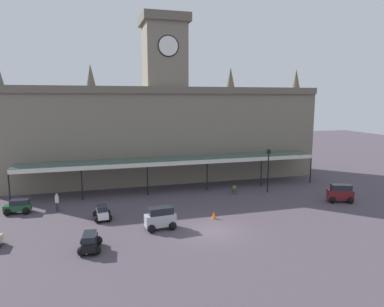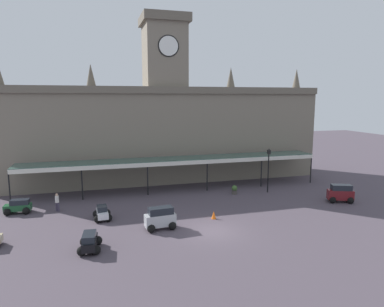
{
  "view_description": "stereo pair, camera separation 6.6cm",
  "coord_description": "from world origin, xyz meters",
  "px_view_note": "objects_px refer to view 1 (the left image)",
  "views": [
    {
      "loc": [
        -8.56,
        -24.05,
        10.18
      ],
      "look_at": [
        0.0,
        6.0,
        5.19
      ],
      "focal_mm": 32.31,
      "sensor_mm": 36.0,
      "label": 1
    },
    {
      "loc": [
        -8.5,
        -24.06,
        10.18
      ],
      "look_at": [
        0.0,
        6.0,
        5.19
      ],
      "focal_mm": 32.31,
      "sensor_mm": 36.0,
      "label": 2
    }
  ],
  "objects_px": {
    "car_black_estate": "(90,243)",
    "planter_near_kerb": "(234,190)",
    "car_green_estate": "(18,207)",
    "traffic_cone": "(214,215)",
    "car_white_sedan": "(102,214)",
    "car_maroon_van": "(340,194)",
    "car_silver_van": "(160,219)",
    "victorian_lamppost": "(268,165)",
    "pedestrian_crossing_forecourt": "(57,202)"
  },
  "relations": [
    {
      "from": "car_black_estate",
      "to": "planter_near_kerb",
      "type": "height_order",
      "value": "car_black_estate"
    },
    {
      "from": "car_green_estate",
      "to": "traffic_cone",
      "type": "bearing_deg",
      "value": -20.47
    },
    {
      "from": "car_green_estate",
      "to": "car_black_estate",
      "type": "bearing_deg",
      "value": -57.34
    },
    {
      "from": "car_green_estate",
      "to": "planter_near_kerb",
      "type": "height_order",
      "value": "car_green_estate"
    },
    {
      "from": "car_white_sedan",
      "to": "car_green_estate",
      "type": "bearing_deg",
      "value": 152.91
    },
    {
      "from": "car_maroon_van",
      "to": "car_silver_van",
      "type": "relative_size",
      "value": 1.04
    },
    {
      "from": "car_green_estate",
      "to": "victorian_lamppost",
      "type": "distance_m",
      "value": 24.98
    },
    {
      "from": "car_maroon_van",
      "to": "car_green_estate",
      "type": "relative_size",
      "value": 1.13
    },
    {
      "from": "car_black_estate",
      "to": "traffic_cone",
      "type": "xyz_separation_m",
      "value": [
        10.14,
        3.62,
        -0.23
      ]
    },
    {
      "from": "planter_near_kerb",
      "to": "car_green_estate",
      "type": "bearing_deg",
      "value": -178.44
    },
    {
      "from": "pedestrian_crossing_forecourt",
      "to": "planter_near_kerb",
      "type": "bearing_deg",
      "value": 2.91
    },
    {
      "from": "victorian_lamppost",
      "to": "traffic_cone",
      "type": "xyz_separation_m",
      "value": [
        -8.49,
        -6.37,
        -2.68
      ]
    },
    {
      "from": "car_maroon_van",
      "to": "pedestrian_crossing_forecourt",
      "type": "xyz_separation_m",
      "value": [
        -26.77,
        4.63,
        0.1
      ]
    },
    {
      "from": "car_silver_van",
      "to": "car_white_sedan",
      "type": "height_order",
      "value": "car_silver_van"
    },
    {
      "from": "pedestrian_crossing_forecourt",
      "to": "car_black_estate",
      "type": "bearing_deg",
      "value": -72.7
    },
    {
      "from": "car_maroon_van",
      "to": "victorian_lamppost",
      "type": "xyz_separation_m",
      "value": [
        -5.21,
        5.22,
        2.2
      ]
    },
    {
      "from": "car_maroon_van",
      "to": "car_white_sedan",
      "type": "bearing_deg",
      "value": 176.8
    },
    {
      "from": "car_silver_van",
      "to": "planter_near_kerb",
      "type": "distance_m",
      "value": 12.3
    },
    {
      "from": "car_white_sedan",
      "to": "traffic_cone",
      "type": "relative_size",
      "value": 3.16
    },
    {
      "from": "car_silver_van",
      "to": "car_black_estate",
      "type": "xyz_separation_m",
      "value": [
        -5.31,
        -2.54,
        -0.24
      ]
    },
    {
      "from": "car_black_estate",
      "to": "victorian_lamppost",
      "type": "relative_size",
      "value": 0.48
    },
    {
      "from": "planter_near_kerb",
      "to": "car_maroon_van",
      "type": "bearing_deg",
      "value": -31.6
    },
    {
      "from": "car_silver_van",
      "to": "planter_near_kerb",
      "type": "xyz_separation_m",
      "value": [
        9.53,
        7.77,
        -0.32
      ]
    },
    {
      "from": "car_black_estate",
      "to": "planter_near_kerb",
      "type": "relative_size",
      "value": 2.42
    },
    {
      "from": "car_maroon_van",
      "to": "pedestrian_crossing_forecourt",
      "type": "distance_m",
      "value": 27.16
    },
    {
      "from": "car_green_estate",
      "to": "pedestrian_crossing_forecourt",
      "type": "xyz_separation_m",
      "value": [
        3.31,
        -0.33,
        0.34
      ]
    },
    {
      "from": "pedestrian_crossing_forecourt",
      "to": "car_maroon_van",
      "type": "bearing_deg",
      "value": -9.82
    },
    {
      "from": "car_silver_van",
      "to": "pedestrian_crossing_forecourt",
      "type": "relative_size",
      "value": 1.48
    },
    {
      "from": "pedestrian_crossing_forecourt",
      "to": "planter_near_kerb",
      "type": "height_order",
      "value": "pedestrian_crossing_forecourt"
    },
    {
      "from": "victorian_lamppost",
      "to": "planter_near_kerb",
      "type": "xyz_separation_m",
      "value": [
        -3.79,
        0.31,
        -2.52
      ]
    },
    {
      "from": "car_silver_van",
      "to": "planter_near_kerb",
      "type": "relative_size",
      "value": 2.58
    },
    {
      "from": "car_green_estate",
      "to": "car_white_sedan",
      "type": "bearing_deg",
      "value": -27.09
    },
    {
      "from": "car_silver_van",
      "to": "pedestrian_crossing_forecourt",
      "type": "height_order",
      "value": "car_silver_van"
    },
    {
      "from": "pedestrian_crossing_forecourt",
      "to": "traffic_cone",
      "type": "xyz_separation_m",
      "value": [
        13.07,
        -5.78,
        -0.58
      ]
    },
    {
      "from": "car_silver_van",
      "to": "traffic_cone",
      "type": "height_order",
      "value": "car_silver_van"
    },
    {
      "from": "traffic_cone",
      "to": "planter_near_kerb",
      "type": "xyz_separation_m",
      "value": [
        4.7,
        6.69,
        0.16
      ]
    },
    {
      "from": "car_silver_van",
      "to": "pedestrian_crossing_forecourt",
      "type": "distance_m",
      "value": 10.72
    },
    {
      "from": "car_black_estate",
      "to": "traffic_cone",
      "type": "bearing_deg",
      "value": 19.64
    },
    {
      "from": "traffic_cone",
      "to": "planter_near_kerb",
      "type": "relative_size",
      "value": 0.69
    },
    {
      "from": "car_white_sedan",
      "to": "car_maroon_van",
      "type": "bearing_deg",
      "value": -3.2
    },
    {
      "from": "victorian_lamppost",
      "to": "car_maroon_van",
      "type": "bearing_deg",
      "value": -45.06
    },
    {
      "from": "victorian_lamppost",
      "to": "planter_near_kerb",
      "type": "relative_size",
      "value": 5.04
    },
    {
      "from": "car_white_sedan",
      "to": "victorian_lamppost",
      "type": "height_order",
      "value": "victorian_lamppost"
    },
    {
      "from": "car_black_estate",
      "to": "car_green_estate",
      "type": "bearing_deg",
      "value": 122.66
    },
    {
      "from": "car_black_estate",
      "to": "victorian_lamppost",
      "type": "distance_m",
      "value": 21.28
    },
    {
      "from": "car_silver_van",
      "to": "car_green_estate",
      "type": "relative_size",
      "value": 1.08
    },
    {
      "from": "car_silver_van",
      "to": "car_white_sedan",
      "type": "bearing_deg",
      "value": 141.08
    },
    {
      "from": "victorian_lamppost",
      "to": "planter_near_kerb",
      "type": "bearing_deg",
      "value": 175.29
    },
    {
      "from": "car_silver_van",
      "to": "car_white_sedan",
      "type": "xyz_separation_m",
      "value": [
        -4.35,
        3.51,
        -0.3
      ]
    },
    {
      "from": "car_green_estate",
      "to": "car_maroon_van",
      "type": "bearing_deg",
      "value": -9.36
    }
  ]
}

